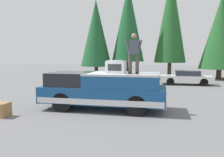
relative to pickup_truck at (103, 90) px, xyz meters
name	(u,v)px	position (x,y,z in m)	size (l,w,h in m)	color
ground_plane	(95,107)	(0.27, 0.49, -0.87)	(90.00, 90.00, 0.00)	slate
pickup_truck	(103,90)	(0.00, 0.00, 0.00)	(2.01, 5.54, 1.65)	navy
compressor_unit	(116,67)	(0.03, -0.57, 1.05)	(0.65, 0.84, 0.56)	silver
person_on_truck_bed	(134,52)	(-0.21, -1.39, 1.68)	(0.29, 0.72, 1.69)	#423D38
parked_car_white	(186,78)	(9.75, -4.53, -0.29)	(1.64, 4.10, 1.16)	white
wooden_crate	(1,110)	(-2.10, 3.64, -0.59)	(0.56, 0.56, 0.56)	olive
conifer_far_left	(221,32)	(15.02, -8.16, 3.77)	(3.99, 3.99, 8.27)	#4C3826
conifer_left	(171,17)	(15.37, -3.32, 5.44)	(3.28, 3.28, 11.02)	#4C3826
conifer_center_left	(128,23)	(14.58, 1.03, 4.93)	(3.38, 3.38, 9.88)	#4C3826
conifer_center_right	(96,33)	(14.12, 4.40, 3.85)	(3.29, 3.29, 8.25)	#4C3826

